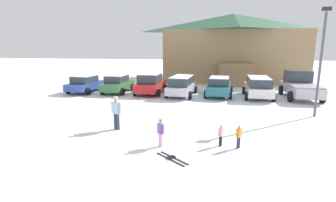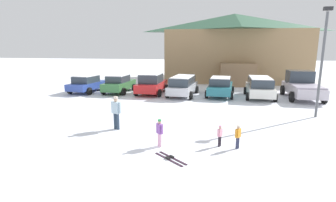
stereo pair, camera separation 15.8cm
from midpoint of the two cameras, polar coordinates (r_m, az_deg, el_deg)
name	(u,v)px [view 1 (the left image)]	position (r m, az deg, el deg)	size (l,w,h in m)	color
ground	(124,194)	(7.92, -10.19, -19.28)	(160.00, 160.00, 0.00)	white
ski_lodge	(231,47)	(34.14, 13.53, 11.36)	(16.83, 12.49, 8.01)	#9A7A52
parked_blue_hatchback	(86,84)	(24.96, -17.68, 3.63)	(2.52, 4.25, 1.55)	#2E469E
parked_green_coupe	(118,84)	(24.00, -11.11, 3.74)	(2.19, 4.19, 1.62)	#35703A
parked_red_sedan	(150,84)	(23.08, -4.05, 3.79)	(2.31, 4.49, 1.79)	red
parked_silver_wagon	(182,85)	(22.12, 2.80, 3.48)	(2.42, 4.78, 1.66)	silver
parked_teal_hatchback	(219,86)	(22.46, 10.90, 3.19)	(2.46, 4.75, 1.60)	#236C7A
parked_white_suv	(258,87)	(22.40, 18.88, 2.99)	(2.35, 4.67, 1.68)	white
pickup_truck	(300,86)	(23.58, 26.61, 3.00)	(2.56, 5.39, 2.15)	#BFB7C3
skier_child_in_orange_jacket	(239,135)	(11.01, 14.76, -7.21)	(0.25, 0.32, 0.99)	#2A2E4A
skier_child_in_pink_snowsuit	(221,134)	(11.10, 11.00, -7.16)	(0.22, 0.29, 0.89)	black
skier_adult_in_blue_parka	(116,111)	(13.21, -11.53, -2.15)	(0.58, 0.37, 1.67)	#2B3B4F
skier_child_in_purple_jacket	(161,131)	(10.81, -2.04, -6.62)	(0.32, 0.34, 1.16)	#E5A9CA
pair_of_skis	(172,158)	(9.89, 0.37, -12.36)	(1.36, 1.21, 0.08)	#2C1A28
lamp_post	(321,58)	(17.34, 30.14, 8.15)	(0.44, 0.24, 6.19)	#515459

